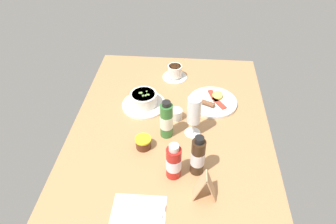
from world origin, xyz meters
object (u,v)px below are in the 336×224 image
object	(u,v)px
wine_glass	(194,112)
breakfast_plate	(213,101)
creamer_jug	(177,114)
sauce_bottle_red	(174,162)
sauce_bottle_green	(166,120)
sauce_bottle_brown	(198,157)
cutlery_setting	(140,211)
jam_jar	(143,143)
menu_card	(205,186)
porridge_bowl	(144,100)
coffee_cup	(175,72)

from	to	relation	value
wine_glass	breakfast_plate	size ratio (longest dim) A/B	0.81
creamer_jug	breakfast_plate	world-z (taller)	creamer_jug
wine_glass	sauce_bottle_red	xyz separation A→B (cm)	(21.97, -6.52, -4.55)
sauce_bottle_green	sauce_bottle_brown	size ratio (longest dim) A/B	1.00
cutlery_setting	sauce_bottle_red	distance (cm)	19.65
creamer_jug	breakfast_plate	bearing A→B (deg)	126.68
jam_jar	menu_card	size ratio (longest dim) A/B	0.55
cutlery_setting	creamer_jug	distance (cm)	46.97
sauce_bottle_green	sauce_bottle_brown	bearing A→B (deg)	35.30
cutlery_setting	creamer_jug	bearing A→B (deg)	168.79
sauce_bottle_red	porridge_bowl	bearing A→B (deg)	-156.95
sauce_bottle_red	sauce_bottle_green	distance (cm)	20.62
sauce_bottle_brown	breakfast_plate	world-z (taller)	sauce_bottle_brown
breakfast_plate	creamer_jug	bearing A→B (deg)	-53.32
coffee_cup	sauce_bottle_red	size ratio (longest dim) A/B	0.83
sauce_bottle_red	sauce_bottle_green	bearing A→B (deg)	-168.13
wine_glass	coffee_cup	bearing A→B (deg)	-166.00
porridge_bowl	jam_jar	bearing A→B (deg)	7.60
porridge_bowl	sauce_bottle_red	world-z (taller)	sauce_bottle_red
jam_jar	sauce_bottle_green	world-z (taller)	sauce_bottle_green
breakfast_plate	menu_card	size ratio (longest dim) A/B	1.96
wine_glass	jam_jar	xyz separation A→B (cm)	(9.55, -19.25, -9.00)
sauce_bottle_red	menu_card	size ratio (longest dim) A/B	1.33
cutlery_setting	jam_jar	bearing A→B (deg)	-174.10
porridge_bowl	menu_card	xyz separation A→B (cm)	(46.04, 27.10, 2.46)
breakfast_plate	porridge_bowl	bearing A→B (deg)	-81.84
wine_glass	porridge_bowl	bearing A→B (deg)	-125.12
sauce_bottle_red	menu_card	distance (cm)	13.72
porridge_bowl	cutlery_setting	world-z (taller)	porridge_bowl
sauce_bottle_green	breakfast_plate	distance (cm)	30.61
sauce_bottle_brown	cutlery_setting	bearing A→B (deg)	-45.15
coffee_cup	sauce_bottle_red	distance (cm)	62.37
menu_card	porridge_bowl	bearing A→B (deg)	-149.51
jam_jar	sauce_bottle_brown	world-z (taller)	sauce_bottle_brown
cutlery_setting	sauce_bottle_green	distance (cm)	37.06
wine_glass	menu_card	bearing A→B (deg)	8.42
jam_jar	breakfast_plate	bearing A→B (deg)	136.74
coffee_cup	sauce_bottle_green	world-z (taller)	sauce_bottle_green
coffee_cup	breakfast_plate	size ratio (longest dim) A/B	0.57
sauce_bottle_red	breakfast_plate	xyz separation A→B (cm)	(-42.44, 15.51, -5.97)
breakfast_plate	menu_card	bearing A→B (deg)	-5.13
sauce_bottle_brown	menu_card	bearing A→B (deg)	14.10
jam_jar	sauce_bottle_green	distance (cm)	12.74
porridge_bowl	cutlery_setting	xyz separation A→B (cm)	(53.56, 6.30, -2.95)
creamer_jug	wine_glass	bearing A→B (deg)	40.71
wine_glass	sauce_bottle_red	distance (cm)	23.37
sauce_bottle_red	sauce_bottle_brown	distance (cm)	8.73
breakfast_plate	menu_card	distance (cm)	51.00
porridge_bowl	menu_card	size ratio (longest dim) A/B	1.75
cutlery_setting	sauce_bottle_green	bearing A→B (deg)	171.13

